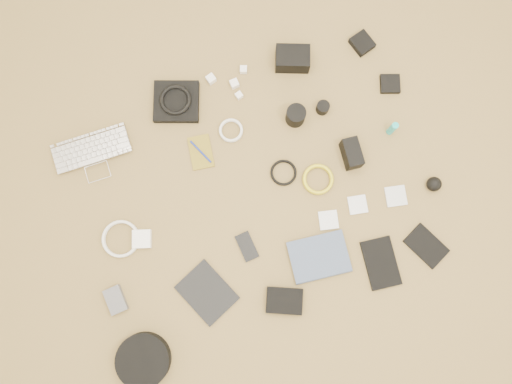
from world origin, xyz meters
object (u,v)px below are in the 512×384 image
object	(u,v)px
phone	(247,247)
paperback	(324,278)
headphone_case	(143,360)
laptop	(95,159)
tablet	(207,293)
dslr_camera	(292,59)

from	to	relation	value
phone	paperback	world-z (taller)	paperback
headphone_case	paperback	bearing A→B (deg)	3.06
laptop	headphone_case	xyz separation A→B (m)	(-0.06, -0.81, 0.02)
tablet	paperback	xyz separation A→B (m)	(0.45, -0.11, 0.01)
dslr_camera	paperback	size ratio (longest dim) A/B	0.61
phone	headphone_case	distance (m)	0.58
dslr_camera	phone	bearing A→B (deg)	-102.50
tablet	headphone_case	bearing A→B (deg)	-176.64
phone	dslr_camera	bearing A→B (deg)	51.85
phone	headphone_case	world-z (taller)	headphone_case
tablet	phone	distance (m)	0.24
tablet	paperback	bearing A→B (deg)	-36.51
phone	tablet	bearing A→B (deg)	-155.53
laptop	phone	size ratio (longest dim) A/B	2.79
laptop	dslr_camera	distance (m)	0.91
tablet	phone	world-z (taller)	same
phone	laptop	bearing A→B (deg)	125.84
tablet	paperback	size ratio (longest dim) A/B	0.92
laptop	tablet	world-z (taller)	laptop
laptop	paperback	size ratio (longest dim) A/B	1.38
laptop	paperback	bearing A→B (deg)	-45.60
laptop	dslr_camera	world-z (taller)	dslr_camera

